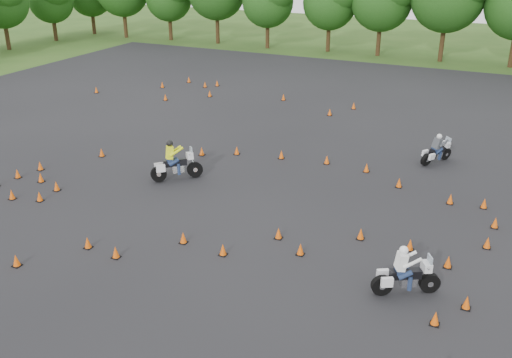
# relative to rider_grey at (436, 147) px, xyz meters

# --- Properties ---
(ground) EXTENTS (140.00, 140.00, 0.00)m
(ground) POSITION_rel_rider_grey_xyz_m (-6.55, -12.64, -0.86)
(ground) COLOR #2D5119
(ground) RESTS_ON ground
(asphalt_pad) EXTENTS (62.00, 62.00, 0.00)m
(asphalt_pad) POSITION_rel_rider_grey_xyz_m (-6.55, -6.64, -0.86)
(asphalt_pad) COLOR black
(asphalt_pad) RESTS_ON ground
(treeline) EXTENTS (87.07, 32.20, 10.69)m
(treeline) POSITION_rel_rider_grey_xyz_m (-4.17, 22.93, 3.78)
(treeline) COLOR #1D4714
(treeline) RESTS_ON ground
(traffic_cones) EXTENTS (36.91, 32.96, 0.45)m
(traffic_cones) POSITION_rel_rider_grey_xyz_m (-6.57, -7.06, -0.63)
(traffic_cones) COLOR #EE580A
(traffic_cones) RESTS_ON asphalt_pad
(rider_grey) EXTENTS (1.72, 2.26, 1.71)m
(rider_grey) POSITION_rel_rider_grey_xyz_m (0.00, 0.00, 0.00)
(rider_grey) COLOR #3F4246
(rider_grey) RESTS_ON ground
(rider_yellow) EXTENTS (2.43, 2.38, 2.01)m
(rider_yellow) POSITION_rel_rider_grey_xyz_m (-11.24, -7.83, 0.15)
(rider_yellow) COLOR #E8F015
(rider_yellow) RESTS_ON ground
(rider_white) EXTENTS (2.42, 1.83, 1.83)m
(rider_white) POSITION_rel_rider_grey_xyz_m (1.02, -12.93, 0.06)
(rider_white) COLOR white
(rider_white) RESTS_ON ground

